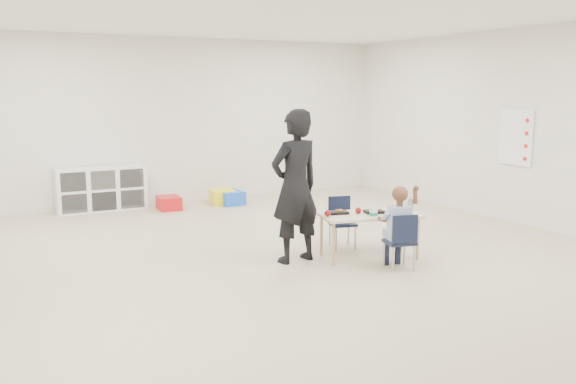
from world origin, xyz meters
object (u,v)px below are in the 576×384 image
table (369,235)px  cubby_shelf (101,189)px  child (400,225)px  chair_near (399,241)px  adult (295,186)px

table → cubby_shelf: bearing=130.6°
table → child: bearing=-73.4°
table → chair_near: size_ratio=1.98×
table → adult: adult is taller
child → table: bearing=106.6°
table → cubby_shelf: cubby_shelf is taller
adult → child: bearing=128.1°
child → cubby_shelf: bearing=128.3°
cubby_shelf → adult: size_ratio=0.81×
chair_near → cubby_shelf: (-2.25, 4.82, 0.04)m
child → adult: 1.22m
table → adult: (-0.83, 0.26, 0.60)m
chair_near → adult: bearing=151.1°
chair_near → cubby_shelf: bearing=128.3°
table → chair_near: bearing=-73.4°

